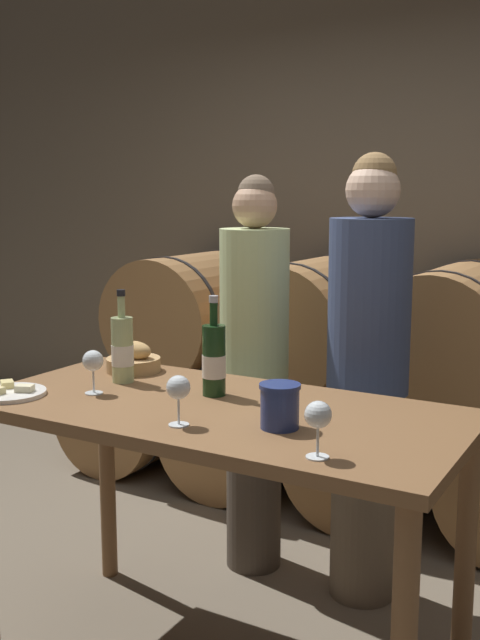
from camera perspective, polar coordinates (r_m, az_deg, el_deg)
stone_wall_back at (r=4.21m, az=13.52°, el=9.81°), size 10.00×0.12×3.20m
barrel_stack at (r=3.80m, az=10.50°, el=-5.51°), size 3.54×0.89×1.25m
tasting_table at (r=2.40m, az=-1.81°, el=-9.42°), size 1.56×0.75×0.91m
person_left at (r=3.08m, az=1.09°, el=-3.83°), size 0.28×0.28×1.64m
person_right at (r=2.87m, az=9.69°, el=-4.17°), size 0.31×0.31×1.71m
wine_bottle_red at (r=2.45m, az=-2.00°, el=-3.06°), size 0.08×0.08×0.33m
wine_bottle_white at (r=2.65m, az=-8.95°, el=-2.22°), size 0.08×0.08×0.33m
blue_crock at (r=2.12m, az=3.05°, el=-6.42°), size 0.12×0.12×0.13m
bread_basket at (r=2.82m, az=-8.13°, el=-3.04°), size 0.20×0.20×0.12m
cheese_plate at (r=2.59m, az=-17.18°, el=-5.29°), size 0.24×0.24×0.04m
wine_glass_far_left at (r=2.52m, az=-11.14°, el=-3.17°), size 0.07×0.07×0.15m
wine_glass_left at (r=2.14m, az=-4.72°, el=-5.27°), size 0.07×0.07×0.15m
wine_glass_center at (r=1.89m, az=5.97°, el=-7.33°), size 0.07×0.07×0.15m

